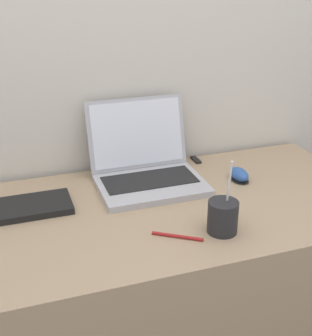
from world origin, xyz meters
TOP-DOWN VIEW (x-y plane):
  - wall_back at (0.00, 0.69)m, footprint 7.00×0.04m
  - desk at (0.00, 0.32)m, footprint 1.37×0.65m
  - laptop at (0.02, 0.51)m, footprint 0.34×0.31m
  - drink_cup at (0.12, 0.14)m, footprint 0.08×0.08m
  - computer_mouse at (0.32, 0.41)m, footprint 0.06×0.09m
  - external_keyboard at (-0.43, 0.43)m, footprint 0.38×0.14m
  - usb_stick at (0.25, 0.61)m, footprint 0.02×0.06m
  - pen at (-0.01, 0.15)m, footprint 0.12×0.08m

SIDE VIEW (x-z plane):
  - desk at x=0.00m, z-range 0.00..0.78m
  - usb_stick at x=0.25m, z-range 0.78..0.78m
  - pen at x=-0.01m, z-range 0.78..0.79m
  - external_keyboard at x=-0.43m, z-range 0.78..0.80m
  - computer_mouse at x=0.32m, z-range 0.77..0.81m
  - drink_cup at x=0.12m, z-range 0.72..0.93m
  - laptop at x=0.02m, z-range 0.71..0.96m
  - wall_back at x=0.00m, z-range 0.00..2.50m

